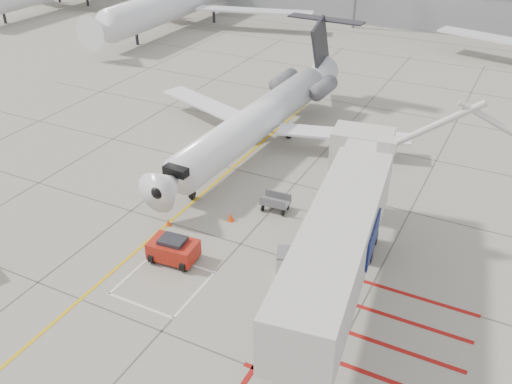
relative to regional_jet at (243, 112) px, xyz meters
The scene contains 8 objects.
ground_plane 15.16m from the regional_jet, 69.95° to the right, with size 260.00×260.00×0.00m, color gray.
regional_jet is the anchor object (origin of this frame).
jet_bridge 17.91m from the regional_jet, 48.16° to the right, with size 9.27×19.56×7.82m, color beige, non-canonical shape.
pushback_tug 13.39m from the regional_jet, 79.30° to the right, with size 2.64×1.65×1.54m, color #AA1D10, non-canonical shape.
baggage_cart 8.23m from the regional_jet, 46.25° to the right, with size 1.78×1.12×1.12m, color #5B5A5F, non-canonical shape.
ground_power_unit 14.76m from the regional_jet, 50.57° to the right, with size 2.13×1.24×1.69m, color beige, non-canonical shape.
cone_nose 10.68m from the regional_jet, 89.25° to the right, with size 0.33×0.33×0.45m, color #F24D0C.
cone_side 9.21m from the regional_jet, 67.25° to the right, with size 0.40×0.40×0.56m, color #F3480C.
Camera 1 is at (13.17, -19.86, 19.62)m, focal length 40.00 mm.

